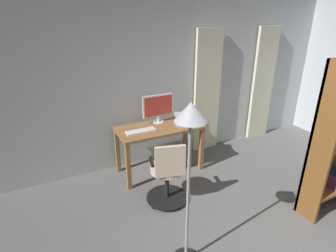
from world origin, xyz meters
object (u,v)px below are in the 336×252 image
(desk, at_px, (160,134))
(floor_lamp, at_px, (190,142))
(laptop, at_px, (184,120))
(computer_keyboard, at_px, (141,131))
(office_chair, at_px, (168,175))
(computer_monitor, at_px, (158,107))

(desk, distance_m, floor_lamp, 1.92)
(laptop, height_order, floor_lamp, floor_lamp)
(floor_lamp, bearing_deg, desk, -105.89)
(computer_keyboard, bearing_deg, office_chair, 95.83)
(office_chair, height_order, computer_keyboard, office_chair)
(computer_monitor, bearing_deg, office_chair, 72.44)
(computer_monitor, xyz_separation_m, floor_lamp, (0.55, 1.90, 0.35))
(computer_monitor, bearing_deg, computer_keyboard, 32.16)
(desk, height_order, laptop, laptop)
(laptop, distance_m, floor_lamp, 1.96)
(office_chair, relative_size, laptop, 2.34)
(office_chair, bearing_deg, laptop, 63.39)
(office_chair, relative_size, computer_monitor, 1.83)
(desk, relative_size, office_chair, 1.41)
(desk, xyz_separation_m, floor_lamp, (0.49, 1.71, 0.72))
(computer_monitor, height_order, computer_keyboard, computer_monitor)
(computer_monitor, bearing_deg, desk, 71.02)
(laptop, relative_size, floor_lamp, 0.23)
(laptop, bearing_deg, office_chair, 69.42)
(desk, bearing_deg, computer_keyboard, 10.01)
(computer_keyboard, xyz_separation_m, laptop, (-0.72, -0.01, 0.04))
(desk, bearing_deg, computer_monitor, -108.98)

